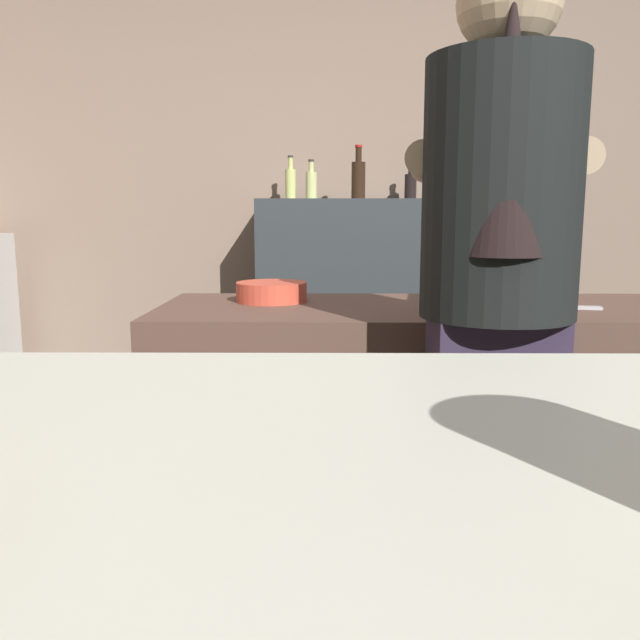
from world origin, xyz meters
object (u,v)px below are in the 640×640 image
Objects in this scene: bottle_soy at (411,185)px; bottle_hot_sauce at (358,178)px; bartender at (497,292)px; chefs_knife at (557,307)px; bottle_olive_oil at (311,184)px; mixing_bowl at (272,292)px; bottle_vinegar at (291,183)px.

bottle_hot_sauce reaches higher than bottle_soy.
bartender is at bearing -82.34° from bottle_hot_sauce.
bottle_olive_oil reaches higher than chefs_knife.
mixing_bowl is 1.23m from bottle_olive_oil.
bartender is 1.92m from bottle_vinegar.
bottle_vinegar is 1.14× the size of bottle_olive_oil.
bartender is 1.87m from bottle_soy.
bottle_hot_sauce is at bearing 74.23° from mixing_bowl.
bartender is 7.12× the size of chefs_knife.
bottle_vinegar is at bearing 138.70° from bottle_olive_oil.
chefs_knife is at bearing -24.86° from bartender.
bottle_olive_oil is (-0.73, 1.31, 0.40)m from chefs_knife.
bottle_hot_sauce is at bearing -149.40° from bottle_soy.
bottle_soy is (0.04, 1.84, 0.31)m from bartender.
bottle_soy is at bearing 3.06° from bottle_vinegar.
bottle_hot_sauce is (0.33, -0.13, 0.01)m from bottle_vinegar.
bottle_olive_oil is (-0.22, 0.03, -0.02)m from bottle_hot_sauce.
bottle_soy is 0.59m from bottle_vinegar.
bottle_vinegar is at bearing 90.25° from mixing_bowl.
chefs_knife is at bearing -68.30° from bottle_hot_sauce.
bottle_hot_sauce is at bearing 120.84° from chefs_knife.
bartender reaches higher than chefs_knife.
chefs_knife is at bearing -9.84° from mixing_bowl.
bottle_hot_sauce reaches higher than bottle_olive_oil.
bottle_olive_oil is (-0.45, 1.72, 0.31)m from bartender.
bartender reaches higher than bottle_hot_sauce.
chefs_knife is 0.97× the size of bottle_hot_sauce.
bartender is 7.88× the size of mixing_bowl.
bottle_hot_sauce is at bearing 17.46° from bartender.
mixing_bowl is 1.32m from bottle_vinegar.
bottle_vinegar reaches higher than bottle_olive_oil.
bartender is 1.80m from bottle_olive_oil.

